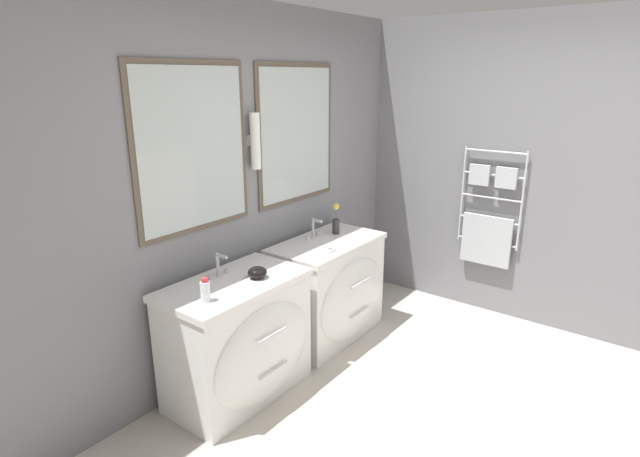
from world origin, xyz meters
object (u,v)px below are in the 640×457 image
toiletry_bottle (205,291)px  flower_vase (336,221)px  vanity_left (240,339)px  vanity_right (330,289)px  amenity_bowl (257,272)px

toiletry_bottle → flower_vase: bearing=5.6°
toiletry_bottle → vanity_left: bearing=10.2°
vanity_left → toiletry_bottle: 0.57m
vanity_right → flower_vase: flower_vase is taller
vanity_left → amenity_bowl: bearing=-20.0°
vanity_right → toiletry_bottle: 1.41m
flower_vase → vanity_left: bearing=-175.6°
vanity_left → toiletry_bottle: toiletry_bottle is taller
vanity_right → flower_vase: 0.56m
vanity_right → amenity_bowl: (-0.89, -0.05, 0.45)m
vanity_right → toiletry_bottle: bearing=-177.6°
flower_vase → vanity_right: bearing=-155.0°
vanity_right → amenity_bowl: size_ratio=7.59×
vanity_left → vanity_right: bearing=0.0°
vanity_left → flower_vase: size_ratio=3.69×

